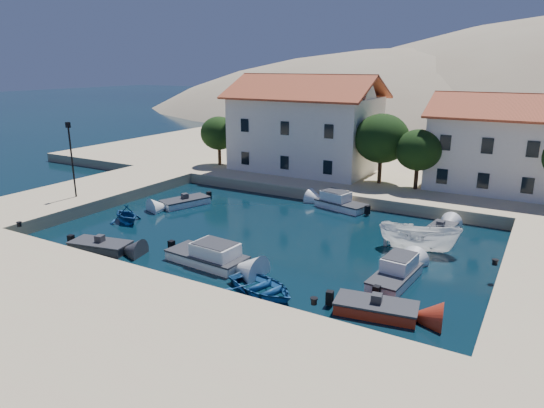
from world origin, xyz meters
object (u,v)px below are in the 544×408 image
at_px(building_mid, 493,141).
at_px(lamppost, 71,152).
at_px(building_left, 306,122).
at_px(cabin_cruiser_south, 207,255).
at_px(boat_east, 418,250).
at_px(cabin_cruiser_east, 395,275).
at_px(rowboat_south, 262,292).

bearing_deg(building_mid, lamppost, -144.55).
distance_m(building_left, building_mid, 18.04).
distance_m(lamppost, cabin_cruiser_south, 17.70).
bearing_deg(building_mid, boat_east, -97.30).
relative_size(building_left, boat_east, 2.84).
bearing_deg(cabin_cruiser_east, boat_east, 5.47).
xyz_separation_m(cabin_cruiser_south, boat_east, (10.68, 8.58, -0.48)).
height_order(cabin_cruiser_east, boat_east, cabin_cruiser_east).
bearing_deg(building_left, cabin_cruiser_east, -52.60).
height_order(building_mid, lamppost, building_mid).
xyz_separation_m(building_left, boat_east, (15.91, -15.33, -5.94)).
relative_size(building_mid, rowboat_south, 2.46).
xyz_separation_m(building_left, rowboat_south, (10.19, -25.59, -5.94)).
height_order(building_mid, rowboat_south, building_mid).
distance_m(lamppost, boat_east, 28.21).
distance_m(building_left, cabin_cruiser_south, 25.08).
bearing_deg(cabin_cruiser_south, rowboat_south, -14.52).
relative_size(building_left, rowboat_south, 3.45).
bearing_deg(cabin_cruiser_south, building_mid, 67.04).
height_order(building_left, cabin_cruiser_south, building_left).
height_order(cabin_cruiser_south, cabin_cruiser_east, same).
relative_size(cabin_cruiser_south, cabin_cruiser_east, 1.17).
distance_m(cabin_cruiser_south, rowboat_south, 5.26).
height_order(building_mid, cabin_cruiser_south, building_mid).
xyz_separation_m(lamppost, cabin_cruiser_south, (16.72, -3.91, -4.28)).
bearing_deg(boat_east, cabin_cruiser_south, 120.55).
bearing_deg(cabin_cruiser_east, lamppost, 92.74).
bearing_deg(cabin_cruiser_south, cabin_cruiser_east, 19.77).
bearing_deg(rowboat_south, boat_east, -13.51).
distance_m(lamppost, cabin_cruiser_east, 27.83).
distance_m(building_mid, lamppost, 36.21).
relative_size(building_left, lamppost, 2.36).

